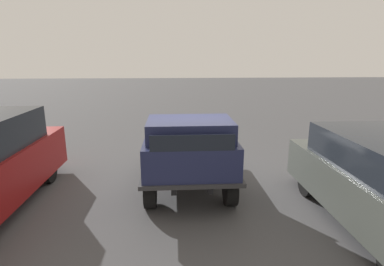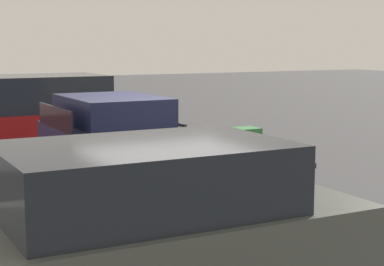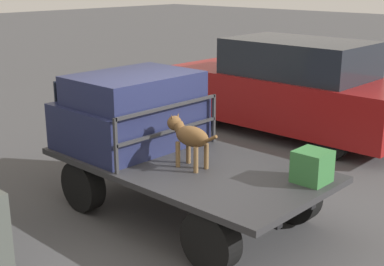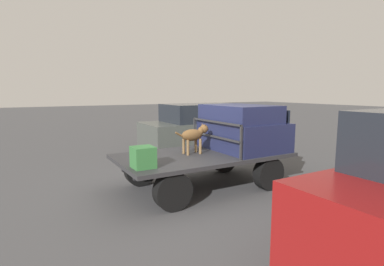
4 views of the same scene
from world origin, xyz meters
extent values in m
plane|color=#474749|center=(0.00, 0.00, 0.00)|extent=(80.00, 80.00, 0.00)
cylinder|color=black|center=(1.17, 0.83, 0.35)|extent=(0.71, 0.24, 0.71)
cylinder|color=black|center=(1.17, -0.83, 0.35)|extent=(0.71, 0.24, 0.71)
cylinder|color=black|center=(-1.17, 0.83, 0.35)|extent=(0.71, 0.24, 0.71)
cylinder|color=black|center=(-1.17, -0.83, 0.35)|extent=(0.71, 0.24, 0.71)
cube|color=black|center=(0.00, 0.35, 0.60)|extent=(3.46, 0.10, 0.18)
cube|color=black|center=(0.00, -0.35, 0.60)|extent=(3.46, 0.10, 0.18)
cube|color=#2D2D30|center=(0.00, 0.00, 0.73)|extent=(3.76, 1.99, 0.08)
cube|color=#1E2347|center=(1.11, 0.00, 1.10)|extent=(1.45, 1.87, 0.65)
cube|color=#1E2347|center=(1.00, 0.00, 1.62)|extent=(1.23, 1.72, 0.40)
cube|color=black|center=(1.82, 0.00, 1.56)|extent=(0.02, 1.53, 0.30)
cube|color=#2D2D30|center=(0.31, 0.91, 1.13)|extent=(0.04, 0.04, 0.71)
cube|color=#2D2D30|center=(0.31, -0.91, 1.13)|extent=(0.04, 0.04, 0.71)
cube|color=#2D2D30|center=(0.31, 0.00, 1.46)|extent=(0.04, 1.83, 0.04)
cube|color=#2D2D30|center=(0.31, 0.00, 1.13)|extent=(0.04, 1.83, 0.04)
cylinder|color=brown|center=(-0.06, 0.22, 0.94)|extent=(0.06, 0.06, 0.33)
cylinder|color=brown|center=(-0.06, 0.02, 0.94)|extent=(0.06, 0.06, 0.33)
cylinder|color=brown|center=(-0.37, 0.22, 0.94)|extent=(0.06, 0.06, 0.33)
cylinder|color=brown|center=(-0.37, 0.02, 0.94)|extent=(0.06, 0.06, 0.33)
ellipsoid|color=brown|center=(-0.22, 0.12, 1.19)|extent=(0.50, 0.26, 0.26)
sphere|color=brown|center=(-0.08, 0.12, 1.14)|extent=(0.12, 0.12, 0.12)
cylinder|color=brown|center=(0.00, 0.12, 1.26)|extent=(0.18, 0.14, 0.18)
sphere|color=brown|center=(0.09, 0.12, 1.30)|extent=(0.19, 0.19, 0.19)
cone|color=brown|center=(0.17, 0.12, 1.29)|extent=(0.10, 0.10, 0.10)
cone|color=brown|center=(0.08, 0.17, 1.38)|extent=(0.06, 0.08, 0.10)
cone|color=brown|center=(0.08, 0.07, 1.38)|extent=(0.06, 0.08, 0.10)
cylinder|color=brown|center=(-0.52, 0.12, 1.21)|extent=(0.22, 0.04, 0.15)
cube|color=#337038|center=(-1.59, -0.50, 0.96)|extent=(0.38, 0.38, 0.38)
cylinder|color=black|center=(0.85, 2.65, 0.30)|extent=(0.60, 0.20, 0.60)
cube|color=#474C47|center=(2.24, 3.42, 0.67)|extent=(4.50, 1.81, 0.84)
cube|color=#1E232B|center=(2.02, 3.42, 1.39)|extent=(2.47, 1.63, 0.61)
cylinder|color=black|center=(-0.28, -3.46, 0.30)|extent=(0.60, 0.20, 0.60)
cylinder|color=black|center=(-0.28, -5.12, 0.30)|extent=(0.60, 0.20, 0.60)
cube|color=maroon|center=(1.27, -4.29, 0.74)|extent=(4.99, 1.94, 0.97)
cube|color=#1E232B|center=(1.02, -4.29, 1.57)|extent=(2.75, 1.75, 0.70)
camera|label=1|loc=(6.91, -0.33, 3.03)|focal=28.00mm
camera|label=2|loc=(4.24, 8.49, 2.56)|focal=60.00mm
camera|label=3|loc=(-4.60, 4.81, 3.12)|focal=50.00mm
camera|label=4|loc=(-3.45, -5.50, 2.14)|focal=28.00mm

